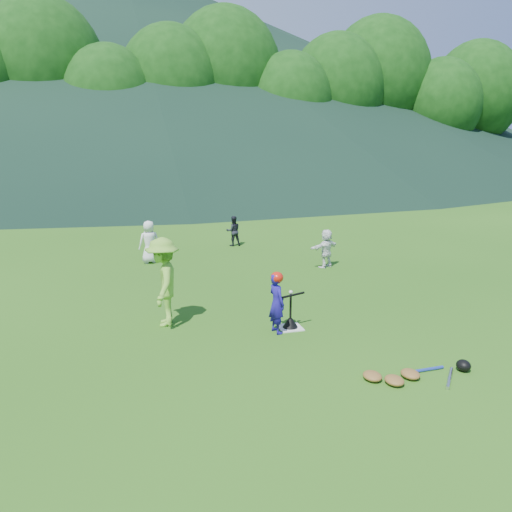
# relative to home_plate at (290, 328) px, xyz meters

# --- Properties ---
(ground) EXTENTS (120.00, 120.00, 0.00)m
(ground) POSITION_rel_home_plate_xyz_m (0.00, 0.00, -0.01)
(ground) COLOR #255613
(ground) RESTS_ON ground
(home_plate) EXTENTS (0.45, 0.45, 0.02)m
(home_plate) POSITION_rel_home_plate_xyz_m (0.00, 0.00, 0.00)
(home_plate) COLOR silver
(home_plate) RESTS_ON ground
(baseball) EXTENTS (0.08, 0.08, 0.08)m
(baseball) POSITION_rel_home_plate_xyz_m (0.00, 0.00, 0.73)
(baseball) COLOR white
(baseball) RESTS_ON batting_tee
(batter_child) EXTENTS (0.36, 0.48, 1.17)m
(batter_child) POSITION_rel_home_plate_xyz_m (-0.33, -0.13, 0.58)
(batter_child) COLOR navy
(batter_child) RESTS_ON ground
(adult_coach) EXTENTS (0.84, 1.24, 1.77)m
(adult_coach) POSITION_rel_home_plate_xyz_m (-2.35, 0.88, 0.87)
(adult_coach) COLOR #78B936
(adult_coach) RESTS_ON ground
(fielder_a) EXTENTS (0.68, 0.50, 1.28)m
(fielder_a) POSITION_rel_home_plate_xyz_m (-2.27, 6.25, 0.63)
(fielder_a) COLOR silver
(fielder_a) RESTS_ON ground
(fielder_b) EXTENTS (0.52, 0.41, 1.05)m
(fielder_b) POSITION_rel_home_plate_xyz_m (0.72, 8.02, 0.51)
(fielder_b) COLOR black
(fielder_b) RESTS_ON ground
(fielder_d) EXTENTS (1.08, 0.74, 1.12)m
(fielder_d) POSITION_rel_home_plate_xyz_m (2.62, 4.31, 0.55)
(fielder_d) COLOR white
(fielder_d) RESTS_ON ground
(batting_tee) EXTENTS (0.30, 0.30, 0.68)m
(batting_tee) POSITION_rel_home_plate_xyz_m (0.00, 0.00, 0.12)
(batting_tee) COLOR black
(batting_tee) RESTS_ON home_plate
(batter_gear) EXTENTS (0.72, 0.28, 0.53)m
(batter_gear) POSITION_rel_home_plate_xyz_m (-0.30, -0.13, 1.05)
(batter_gear) COLOR red
(batter_gear) RESTS_ON ground
(equipment_pile) EXTENTS (1.80, 0.78, 0.19)m
(equipment_pile) POSITION_rel_home_plate_xyz_m (1.09, -2.51, 0.06)
(equipment_pile) COLOR olive
(equipment_pile) RESTS_ON ground
(outfield_fence) EXTENTS (70.07, 0.08, 1.33)m
(outfield_fence) POSITION_rel_home_plate_xyz_m (0.00, 28.00, 0.69)
(outfield_fence) COLOR gray
(outfield_fence) RESTS_ON ground
(tree_line) EXTENTS (70.04, 11.40, 14.82)m
(tree_line) POSITION_rel_home_plate_xyz_m (0.20, 33.83, 8.20)
(tree_line) COLOR #382314
(tree_line) RESTS_ON ground
(distant_hills) EXTENTS (155.00, 140.00, 32.00)m
(distant_hills) POSITION_rel_home_plate_xyz_m (-7.63, 81.81, 14.97)
(distant_hills) COLOR black
(distant_hills) RESTS_ON ground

